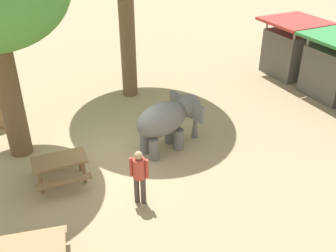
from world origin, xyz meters
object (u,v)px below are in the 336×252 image
(market_stall_red, at_px, (291,50))
(picnic_table_far, at_px, (30,251))
(elephant, at_px, (168,119))
(picnic_table_near, at_px, (60,165))
(market_stall_green, at_px, (335,69))
(person_handler, at_px, (139,174))

(market_stall_red, bearing_deg, picnic_table_far, -63.08)
(elephant, xyz_separation_m, picnic_table_far, (3.12, -4.77, -0.49))
(picnic_table_near, height_order, market_stall_green, market_stall_green)
(person_handler, relative_size, picnic_table_near, 1.02)
(person_handler, height_order, picnic_table_far, person_handler)
(picnic_table_near, distance_m, market_stall_green, 11.40)
(elephant, relative_size, picnic_table_far, 1.38)
(elephant, bearing_deg, picnic_table_near, 172.91)
(elephant, height_order, person_handler, elephant)
(elephant, bearing_deg, picnic_table_far, -158.01)
(person_handler, height_order, market_stall_red, market_stall_red)
(picnic_table_far, bearing_deg, picnic_table_near, 78.49)
(elephant, distance_m, person_handler, 2.77)
(picnic_table_far, height_order, market_stall_green, market_stall_green)
(elephant, xyz_separation_m, market_stall_red, (-3.27, 7.83, 0.06))
(person_handler, distance_m, picnic_table_near, 2.50)
(picnic_table_near, xyz_separation_m, market_stall_red, (-3.53, 11.35, 0.55))
(elephant, xyz_separation_m, picnic_table_near, (0.25, -3.52, -0.49))
(person_handler, distance_m, picnic_table_far, 3.14)
(picnic_table_near, bearing_deg, market_stall_green, -171.67)
(person_handler, relative_size, market_stall_green, 0.64)
(picnic_table_far, height_order, market_stall_red, market_stall_red)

